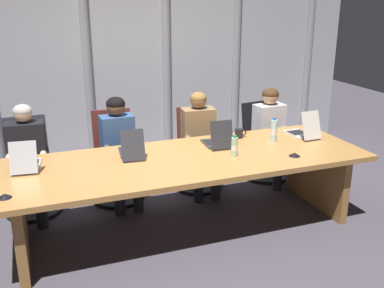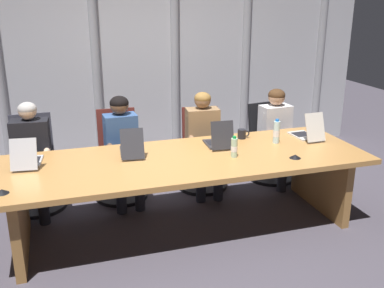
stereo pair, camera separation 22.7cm
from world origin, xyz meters
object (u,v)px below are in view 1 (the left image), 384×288
at_px(office_chair_left_end, 31,177).
at_px(person_right_mid, 273,129).
at_px(office_chair_left_mid, 116,166).
at_px(office_chair_right_mid, 264,149).
at_px(conference_mic_middle, 4,196).
at_px(laptop_left_end, 26,163).
at_px(laptop_center, 217,141).
at_px(office_chair_center, 197,157).
at_px(person_left_end, 27,156).
at_px(water_bottle_primary, 274,131).
at_px(laptop_left_mid, 131,150).
at_px(laptop_right_mid, 302,131).
at_px(person_center, 200,137).
at_px(coffee_mug_near, 239,133).
at_px(person_left_mid, 120,144).
at_px(conference_mic_left_side, 295,154).
at_px(water_bottle_secondary, 234,147).

xyz_separation_m(office_chair_left_end, person_right_mid, (2.82, -0.17, 0.29)).
bearing_deg(office_chair_left_mid, office_chair_right_mid, 92.56).
bearing_deg(person_right_mid, conference_mic_middle, -73.38).
xyz_separation_m(laptop_left_end, laptop_center, (1.84, -0.02, 0.00)).
height_order(office_chair_left_mid, conference_mic_middle, office_chair_left_mid).
distance_m(office_chair_center, person_left_end, 1.94).
xyz_separation_m(person_right_mid, water_bottle_primary, (-0.37, -0.64, 0.19)).
bearing_deg(person_left_end, office_chair_right_mid, 98.03).
distance_m(laptop_left_mid, water_bottle_primary, 1.51).
height_order(laptop_right_mid, person_center, person_center).
height_order(laptop_center, conference_mic_middle, laptop_center).
bearing_deg(water_bottle_primary, laptop_left_mid, 176.30).
bearing_deg(laptop_left_mid, laptop_center, -85.60).
distance_m(laptop_right_mid, water_bottle_primary, 0.40).
height_order(coffee_mug_near, conference_mic_middle, coffee_mug_near).
bearing_deg(person_center, laptop_center, 1.70).
height_order(laptop_left_mid, person_left_end, person_left_end).
distance_m(laptop_right_mid, person_right_mid, 0.60).
bearing_deg(person_right_mid, person_left_mid, -94.26).
bearing_deg(laptop_left_mid, laptop_left_end, 97.09).
distance_m(laptop_right_mid, office_chair_center, 1.28).
bearing_deg(office_chair_center, person_left_end, -75.48).
distance_m(laptop_right_mid, office_chair_left_mid, 2.11).
bearing_deg(person_right_mid, office_chair_center, -104.06).
xyz_separation_m(office_chair_center, coffee_mug_near, (0.27, -0.55, 0.43)).
relative_size(office_chair_right_mid, conference_mic_middle, 8.47).
relative_size(laptop_center, office_chair_center, 0.41).
relative_size(person_left_end, person_center, 1.01).
distance_m(laptop_right_mid, coffee_mug_near, 0.70).
relative_size(laptop_center, office_chair_left_mid, 0.39).
height_order(office_chair_center, person_center, person_center).
bearing_deg(laptop_left_end, laptop_right_mid, -84.00).
height_order(laptop_right_mid, conference_mic_left_side, laptop_right_mid).
distance_m(laptop_right_mid, person_center, 1.14).
bearing_deg(person_center, office_chair_left_mid, -94.10).
relative_size(laptop_left_end, person_center, 0.37).
bearing_deg(conference_mic_left_side, coffee_mug_near, 108.23).
distance_m(laptop_left_end, laptop_center, 1.84).
distance_m(office_chair_right_mid, person_left_end, 2.84).
bearing_deg(office_chair_right_mid, office_chair_left_mid, -99.43).
xyz_separation_m(person_center, conference_mic_left_side, (0.53, -1.11, 0.09)).
height_order(water_bottle_primary, conference_mic_left_side, water_bottle_primary).
height_order(laptop_left_end, person_left_mid, person_left_mid).
bearing_deg(laptop_right_mid, office_chair_right_mid, 0.16).
relative_size(laptop_right_mid, person_center, 0.37).
relative_size(laptop_center, person_left_mid, 0.32).
relative_size(laptop_left_end, coffee_mug_near, 3.15).
relative_size(office_chair_left_end, person_left_mid, 0.84).
height_order(office_chair_left_end, water_bottle_primary, office_chair_left_end).
distance_m(office_chair_left_mid, water_bottle_secondary, 1.50).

